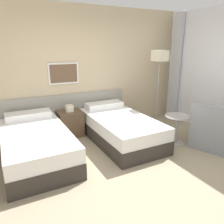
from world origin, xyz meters
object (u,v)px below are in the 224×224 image
at_px(floor_lamp, 160,60).
at_px(bed_near_window, 120,128).
at_px(nightstand, 70,123).
at_px(side_table, 177,124).
at_px(armchair, 214,133).
at_px(bed_near_door, 36,144).

bearing_deg(floor_lamp, bed_near_window, -160.35).
bearing_deg(nightstand, side_table, -37.88).
bearing_deg(floor_lamp, armchair, -84.66).
bearing_deg(side_table, nightstand, 142.12).
height_order(bed_near_window, floor_lamp, floor_lamp).
bearing_deg(armchair, bed_near_door, 47.29).
bearing_deg(nightstand, armchair, -38.44).
xyz_separation_m(nightstand, armchair, (2.26, -1.80, 0.00)).
relative_size(floor_lamp, armchair, 1.82).
height_order(nightstand, floor_lamp, floor_lamp).
bearing_deg(floor_lamp, side_table, -109.01).
height_order(bed_near_window, armchair, armchair).
xyz_separation_m(nightstand, floor_lamp, (2.12, -0.25, 1.27)).
distance_m(floor_lamp, side_table, 1.63).
bearing_deg(side_table, armchair, -40.26).
bearing_deg(side_table, floor_lamp, 70.99).
distance_m(bed_near_door, bed_near_window, 1.63).
height_order(bed_near_door, side_table, bed_near_door).
height_order(bed_near_window, side_table, bed_near_window).
distance_m(nightstand, armchair, 2.89).
bearing_deg(bed_near_window, nightstand, 138.79).
bearing_deg(armchair, side_table, 26.39).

